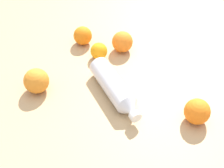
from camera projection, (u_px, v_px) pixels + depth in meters
name	position (u px, v px, depth m)	size (l,w,h in m)	color
ground_plane	(98.00, 96.00, 1.04)	(2.40, 2.40, 0.00)	tan
water_bottle	(115.00, 88.00, 1.01)	(0.26, 0.17, 0.07)	silver
orange_0	(122.00, 42.00, 1.19)	(0.08, 0.08, 0.08)	orange
orange_1	(197.00, 112.00, 0.93)	(0.08, 0.08, 0.08)	orange
orange_2	(100.00, 51.00, 1.16)	(0.06, 0.06, 0.06)	orange
orange_3	(83.00, 36.00, 1.22)	(0.07, 0.07, 0.07)	orange
orange_4	(36.00, 81.00, 1.03)	(0.08, 0.08, 0.08)	orange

